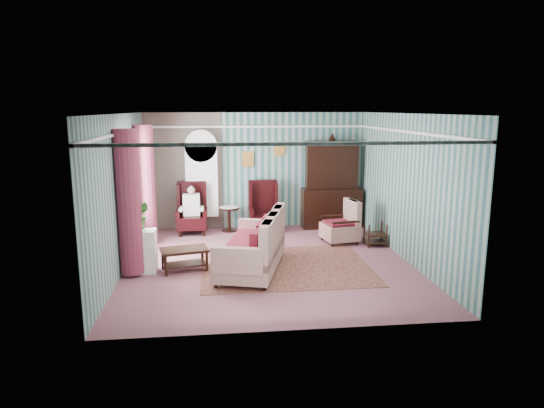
{
  "coord_description": "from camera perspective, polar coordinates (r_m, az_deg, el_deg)",
  "views": [
    {
      "loc": [
        -0.98,
        -9.12,
        3.0
      ],
      "look_at": [
        0.14,
        0.6,
        1.06
      ],
      "focal_mm": 32.0,
      "sensor_mm": 36.0,
      "label": 1
    }
  ],
  "objects": [
    {
      "name": "wingback_right",
      "position": [
        11.87,
        -0.97,
        -0.33
      ],
      "size": [
        0.76,
        0.8,
        1.25
      ],
      "primitive_type": "cube",
      "color": "black",
      "rests_on": "floor"
    },
    {
      "name": "room_shell",
      "position": [
        9.36,
        -4.33,
        5.09
      ],
      "size": [
        5.53,
        6.02,
        2.91
      ],
      "color": "#386665",
      "rests_on": "ground"
    },
    {
      "name": "round_side_table",
      "position": [
        12.03,
        -5.07,
        -1.8
      ],
      "size": [
        0.5,
        0.5,
        0.6
      ],
      "primitive_type": "cylinder",
      "color": "black",
      "rests_on": "floor"
    },
    {
      "name": "nest_table",
      "position": [
        10.94,
        12.05,
        -3.48
      ],
      "size": [
        0.45,
        0.38,
        0.54
      ],
      "primitive_type": "cube",
      "color": "black",
      "rests_on": "floor"
    },
    {
      "name": "potted_plant_b",
      "position": [
        9.28,
        -15.15,
        -1.26
      ],
      "size": [
        0.32,
        0.27,
        0.51
      ],
      "primitive_type": "imported",
      "rotation": [
        0.0,
        0.0,
        -0.17
      ],
      "color": "#234B17",
      "rests_on": "plant_stand"
    },
    {
      "name": "plant_stand",
      "position": [
        9.31,
        -15.14,
        -5.41
      ],
      "size": [
        0.55,
        0.35,
        0.8
      ],
      "primitive_type": "cube",
      "color": "white",
      "rests_on": "floor"
    },
    {
      "name": "rug",
      "position": [
        9.4,
        1.61,
        -7.36
      ],
      "size": [
        3.2,
        2.6,
        0.01
      ],
      "primitive_type": "cube",
      "color": "#482018",
      "rests_on": "floor"
    },
    {
      "name": "potted_plant_c",
      "position": [
        9.24,
        -15.78,
        -1.67
      ],
      "size": [
        0.27,
        0.27,
        0.42
      ],
      "primitive_type": "imported",
      "rotation": [
        0.0,
        0.0,
        0.18
      ],
      "color": "#1E541A",
      "rests_on": "plant_stand"
    },
    {
      "name": "seated_woman",
      "position": [
        11.84,
        -9.43,
        -0.69
      ],
      "size": [
        0.44,
        0.4,
        1.18
      ],
      "primitive_type": null,
      "color": "white",
      "rests_on": "floor"
    },
    {
      "name": "floral_armchair",
      "position": [
        11.04,
        7.98,
        -2.24
      ],
      "size": [
        0.97,
        0.93,
        0.9
      ],
      "primitive_type": "cube",
      "rotation": [
        0.0,
        0.0,
        1.74
      ],
      "color": "beige",
      "rests_on": "floor"
    },
    {
      "name": "floor",
      "position": [
        9.65,
        -0.42,
        -6.89
      ],
      "size": [
        6.0,
        6.0,
        0.0
      ],
      "primitive_type": "plane",
      "color": "#89505B",
      "rests_on": "ground"
    },
    {
      "name": "potted_plant_a",
      "position": [
        9.07,
        -15.55,
        -1.83
      ],
      "size": [
        0.42,
        0.37,
        0.43
      ],
      "primitive_type": "imported",
      "rotation": [
        0.0,
        0.0,
        0.08
      ],
      "color": "#24541A",
      "rests_on": "plant_stand"
    },
    {
      "name": "coffee_table",
      "position": [
        9.29,
        -10.24,
        -6.43
      ],
      "size": [
        0.96,
        0.7,
        0.42
      ],
      "primitive_type": "cube",
      "rotation": [
        0.0,
        0.0,
        0.23
      ],
      "color": "black",
      "rests_on": "floor"
    },
    {
      "name": "bookcase",
      "position": [
        12.11,
        -8.24,
        2.17
      ],
      "size": [
        0.8,
        0.28,
        2.24
      ],
      "primitive_type": "cube",
      "color": "white",
      "rests_on": "floor"
    },
    {
      "name": "wingback_left",
      "position": [
        11.83,
        -9.43,
        -0.52
      ],
      "size": [
        0.76,
        0.8,
        1.25
      ],
      "primitive_type": "cube",
      "color": "black",
      "rests_on": "floor"
    },
    {
      "name": "dresser_hutch",
      "position": [
        12.32,
        7.03,
        2.63
      ],
      "size": [
        1.5,
        0.56,
        2.36
      ],
      "primitive_type": "cube",
      "color": "black",
      "rests_on": "floor"
    },
    {
      "name": "sofa",
      "position": [
        9.04,
        -2.5,
        -4.64
      ],
      "size": [
        1.6,
        2.44,
        1.06
      ],
      "primitive_type": "cube",
      "rotation": [
        0.0,
        0.0,
        1.3
      ],
      "color": "beige",
      "rests_on": "floor"
    }
  ]
}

